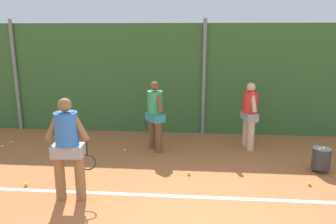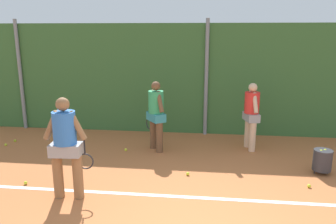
{
  "view_description": "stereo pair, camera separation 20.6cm",
  "coord_description": "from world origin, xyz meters",
  "px_view_note": "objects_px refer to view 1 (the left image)",
  "views": [
    {
      "loc": [
        -0.19,
        -3.93,
        2.78
      ],
      "look_at": [
        -0.78,
        2.88,
        1.12
      ],
      "focal_mm": 35.79,
      "sensor_mm": 36.0,
      "label": 1
    },
    {
      "loc": [
        0.02,
        -3.9,
        2.78
      ],
      "look_at": [
        -0.78,
        2.88,
        1.12
      ],
      "focal_mm": 35.79,
      "sensor_mm": 36.0,
      "label": 2
    }
  ],
  "objects_px": {
    "tennis_ball_1": "(125,150)",
    "tennis_ball_6": "(189,173)",
    "player_midcourt": "(155,113)",
    "tennis_ball_4": "(57,148)",
    "tennis_ball_5": "(2,146)",
    "player_backcourt_far": "(250,112)",
    "player_foreground_near": "(68,144)",
    "ball_hopper": "(321,158)",
    "tennis_ball_2": "(26,185)",
    "tennis_ball_9": "(11,142)",
    "tennis_ball_7": "(309,184)"
  },
  "relations": [
    {
      "from": "tennis_ball_2",
      "to": "tennis_ball_4",
      "type": "distance_m",
      "value": 1.96
    },
    {
      "from": "tennis_ball_9",
      "to": "tennis_ball_5",
      "type": "bearing_deg",
      "value": -99.57
    },
    {
      "from": "tennis_ball_2",
      "to": "ball_hopper",
      "type": "bearing_deg",
      "value": 11.55
    },
    {
      "from": "tennis_ball_5",
      "to": "tennis_ball_6",
      "type": "relative_size",
      "value": 1.0
    },
    {
      "from": "ball_hopper",
      "to": "tennis_ball_5",
      "type": "height_order",
      "value": "ball_hopper"
    },
    {
      "from": "player_midcourt",
      "to": "player_backcourt_far",
      "type": "bearing_deg",
      "value": -116.78
    },
    {
      "from": "tennis_ball_4",
      "to": "tennis_ball_7",
      "type": "distance_m",
      "value": 5.61
    },
    {
      "from": "player_midcourt",
      "to": "tennis_ball_4",
      "type": "relative_size",
      "value": 25.1
    },
    {
      "from": "tennis_ball_5",
      "to": "tennis_ball_7",
      "type": "relative_size",
      "value": 1.0
    },
    {
      "from": "tennis_ball_2",
      "to": "tennis_ball_9",
      "type": "relative_size",
      "value": 1.0
    },
    {
      "from": "ball_hopper",
      "to": "player_foreground_near",
      "type": "bearing_deg",
      "value": -161.71
    },
    {
      "from": "player_backcourt_far",
      "to": "player_foreground_near",
      "type": "bearing_deg",
      "value": -63.34
    },
    {
      "from": "tennis_ball_2",
      "to": "tennis_ball_4",
      "type": "height_order",
      "value": "same"
    },
    {
      "from": "player_midcourt",
      "to": "tennis_ball_5",
      "type": "height_order",
      "value": "player_midcourt"
    },
    {
      "from": "player_backcourt_far",
      "to": "tennis_ball_6",
      "type": "height_order",
      "value": "player_backcourt_far"
    },
    {
      "from": "tennis_ball_4",
      "to": "ball_hopper",
      "type": "bearing_deg",
      "value": -7.83
    },
    {
      "from": "ball_hopper",
      "to": "tennis_ball_1",
      "type": "distance_m",
      "value": 4.28
    },
    {
      "from": "player_foreground_near",
      "to": "tennis_ball_2",
      "type": "distance_m",
      "value": 1.43
    },
    {
      "from": "tennis_ball_2",
      "to": "tennis_ball_5",
      "type": "bearing_deg",
      "value": 129.48
    },
    {
      "from": "ball_hopper",
      "to": "tennis_ball_7",
      "type": "height_order",
      "value": "ball_hopper"
    },
    {
      "from": "tennis_ball_4",
      "to": "tennis_ball_6",
      "type": "height_order",
      "value": "same"
    },
    {
      "from": "tennis_ball_9",
      "to": "tennis_ball_4",
      "type": "bearing_deg",
      "value": -13.88
    },
    {
      "from": "tennis_ball_1",
      "to": "tennis_ball_5",
      "type": "height_order",
      "value": "same"
    },
    {
      "from": "tennis_ball_7",
      "to": "tennis_ball_9",
      "type": "relative_size",
      "value": 1.0
    },
    {
      "from": "player_foreground_near",
      "to": "tennis_ball_9",
      "type": "distance_m",
      "value": 3.82
    },
    {
      "from": "tennis_ball_5",
      "to": "player_foreground_near",
      "type": "bearing_deg",
      "value": -41.64
    },
    {
      "from": "ball_hopper",
      "to": "tennis_ball_5",
      "type": "xyz_separation_m",
      "value": [
        -7.23,
        0.81,
        -0.26
      ]
    },
    {
      "from": "player_foreground_near",
      "to": "tennis_ball_5",
      "type": "xyz_separation_m",
      "value": [
        -2.63,
        2.34,
        -0.95
      ]
    },
    {
      "from": "player_foreground_near",
      "to": "player_midcourt",
      "type": "height_order",
      "value": "player_foreground_near"
    },
    {
      "from": "player_foreground_near",
      "to": "tennis_ball_9",
      "type": "bearing_deg",
      "value": 130.3
    },
    {
      "from": "player_foreground_near",
      "to": "tennis_ball_1",
      "type": "bearing_deg",
      "value": 76.18
    },
    {
      "from": "player_midcourt",
      "to": "tennis_ball_2",
      "type": "relative_size",
      "value": 25.1
    },
    {
      "from": "tennis_ball_1",
      "to": "tennis_ball_6",
      "type": "height_order",
      "value": "same"
    },
    {
      "from": "tennis_ball_5",
      "to": "tennis_ball_9",
      "type": "bearing_deg",
      "value": 80.43
    },
    {
      "from": "player_foreground_near",
      "to": "tennis_ball_4",
      "type": "bearing_deg",
      "value": 114.06
    },
    {
      "from": "tennis_ball_7",
      "to": "tennis_ball_1",
      "type": "bearing_deg",
      "value": 158.6
    },
    {
      "from": "tennis_ball_7",
      "to": "tennis_ball_9",
      "type": "bearing_deg",
      "value": 165.09
    },
    {
      "from": "ball_hopper",
      "to": "tennis_ball_4",
      "type": "bearing_deg",
      "value": 172.17
    },
    {
      "from": "tennis_ball_4",
      "to": "tennis_ball_5",
      "type": "bearing_deg",
      "value": 179.51
    },
    {
      "from": "player_midcourt",
      "to": "tennis_ball_1",
      "type": "relative_size",
      "value": 25.1
    },
    {
      "from": "player_midcourt",
      "to": "tennis_ball_7",
      "type": "relative_size",
      "value": 25.1
    },
    {
      "from": "tennis_ball_6",
      "to": "player_midcourt",
      "type": "bearing_deg",
      "value": 121.58
    },
    {
      "from": "player_midcourt",
      "to": "tennis_ball_7",
      "type": "height_order",
      "value": "player_midcourt"
    },
    {
      "from": "player_backcourt_far",
      "to": "tennis_ball_1",
      "type": "xyz_separation_m",
      "value": [
        -2.94,
        -0.51,
        -0.87
      ]
    },
    {
      "from": "tennis_ball_4",
      "to": "tennis_ball_9",
      "type": "bearing_deg",
      "value": 166.12
    },
    {
      "from": "player_backcourt_far",
      "to": "tennis_ball_5",
      "type": "bearing_deg",
      "value": -98.81
    },
    {
      "from": "player_foreground_near",
      "to": "tennis_ball_6",
      "type": "distance_m",
      "value": 2.45
    },
    {
      "from": "tennis_ball_6",
      "to": "player_backcourt_far",
      "type": "bearing_deg",
      "value": 50.88
    },
    {
      "from": "tennis_ball_1",
      "to": "tennis_ball_6",
      "type": "relative_size",
      "value": 1.0
    },
    {
      "from": "tennis_ball_6",
      "to": "tennis_ball_7",
      "type": "relative_size",
      "value": 1.0
    }
  ]
}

